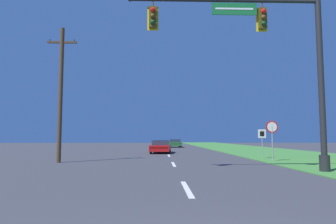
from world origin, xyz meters
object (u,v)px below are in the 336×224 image
object	(u,v)px
route_sign_post	(262,137)
far_car	(175,143)
stop_sign	(272,132)
signal_mast	(276,55)
utility_pole_near	(61,92)
car_ahead	(161,147)

from	to	relation	value
route_sign_post	far_car	bearing A→B (deg)	100.92
far_car	stop_sign	size ratio (longest dim) A/B	1.73
signal_mast	stop_sign	bearing A→B (deg)	71.45
signal_mast	utility_pole_near	world-z (taller)	signal_mast
car_ahead	far_car	bearing A→B (deg)	82.29
utility_pole_near	signal_mast	bearing A→B (deg)	-25.61
stop_sign	car_ahead	bearing A→B (deg)	122.76
signal_mast	stop_sign	distance (m)	6.75
utility_pole_near	far_car	bearing A→B (deg)	72.98
route_sign_post	car_ahead	bearing A→B (deg)	131.12
far_car	signal_mast	bearing A→B (deg)	-85.30
signal_mast	car_ahead	size ratio (longest dim) A/B	1.84
signal_mast	car_ahead	distance (m)	17.63
signal_mast	far_car	bearing A→B (deg)	94.70
signal_mast	utility_pole_near	xyz separation A→B (m)	(-11.24, 5.39, -0.88)
stop_sign	route_sign_post	size ratio (longest dim) A/B	1.23
car_ahead	far_car	size ratio (longest dim) A/B	1.12
route_sign_post	signal_mast	bearing A→B (deg)	-104.58
signal_mast	car_ahead	world-z (taller)	signal_mast
far_car	route_sign_post	bearing A→B (deg)	-79.08
signal_mast	utility_pole_near	distance (m)	12.49
stop_sign	route_sign_post	world-z (taller)	stop_sign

